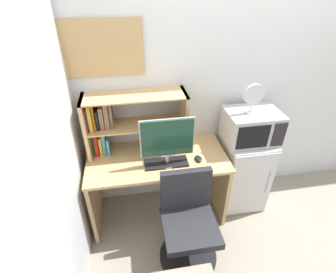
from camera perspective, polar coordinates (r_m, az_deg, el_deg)
name	(u,v)px	position (r m, az deg, el deg)	size (l,w,h in m)	color
wall_back	(274,84)	(2.93, 22.41, 10.59)	(6.40, 0.04, 2.60)	silver
wall_left	(15,266)	(1.33, -30.74, -23.36)	(0.04, 4.40, 2.60)	silver
desk	(158,176)	(2.65, -2.28, -8.59)	(1.34, 0.65, 0.78)	tan
hutch_bookshelf	(120,121)	(2.47, -10.54, 3.29)	(0.95, 0.30, 0.59)	tan
monitor	(167,140)	(2.28, -0.16, -0.84)	(0.49, 0.19, 0.47)	#B7B7BC
keyboard	(166,163)	(2.41, -0.37, -5.83)	(0.40, 0.16, 0.02)	black
computer_mouse	(198,159)	(2.47, 6.71, -4.87)	(0.06, 0.10, 0.03)	black
mini_fridge	(242,171)	(3.00, 16.03, -7.31)	(0.47, 0.51, 0.84)	silver
microwave	(251,126)	(2.68, 17.89, 2.20)	(0.52, 0.39, 0.31)	#ADADB2
desk_fan	(254,97)	(2.51, 18.34, 8.36)	(0.20, 0.11, 0.29)	silver
desk_chair	(188,226)	(2.45, 4.44, -19.01)	(0.54, 0.54, 0.89)	black
wall_corkboard	(103,48)	(2.35, -14.06, 18.31)	(0.67, 0.02, 0.47)	tan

